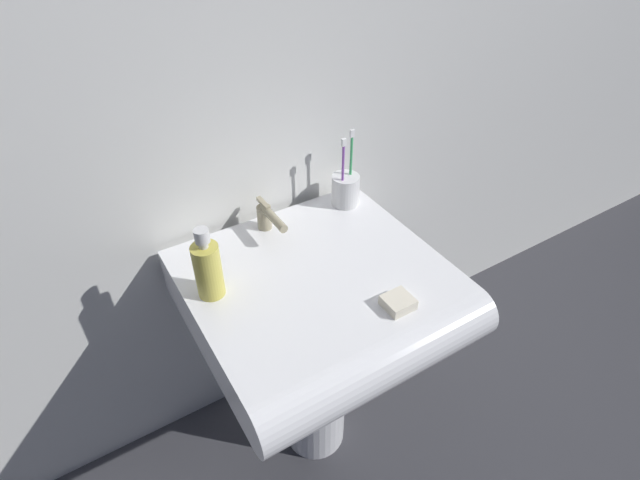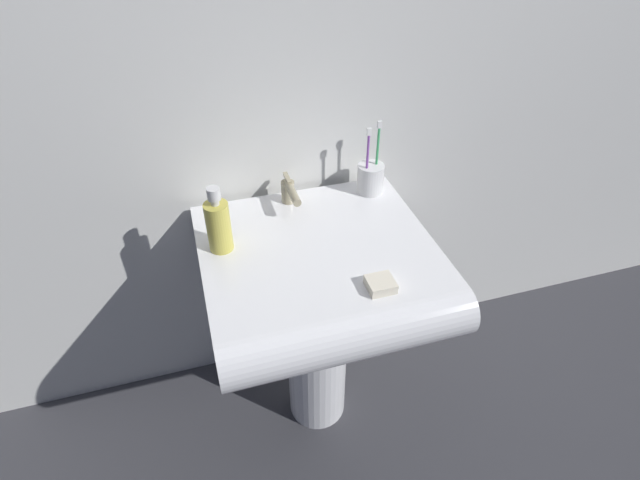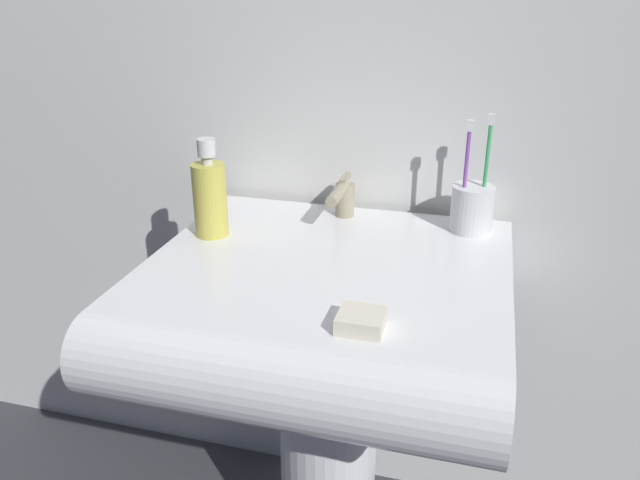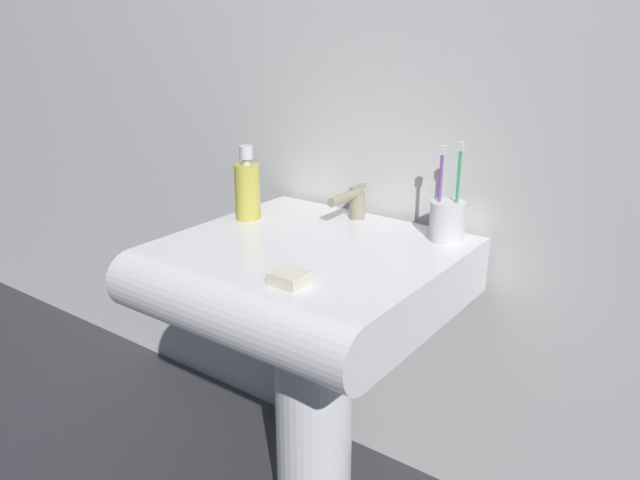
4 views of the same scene
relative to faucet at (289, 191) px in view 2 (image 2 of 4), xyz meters
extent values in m
plane|color=#38383D|center=(0.02, -0.19, -0.76)|extent=(6.00, 6.00, 0.00)
cube|color=silver|center=(0.02, 0.11, 0.44)|extent=(5.00, 0.05, 2.40)
cylinder|color=white|center=(0.02, -0.19, -0.47)|extent=(0.18, 0.18, 0.59)
cube|color=white|center=(0.02, -0.19, -0.11)|extent=(0.59, 0.52, 0.13)
cylinder|color=white|center=(0.02, -0.45, -0.11)|extent=(0.59, 0.13, 0.13)
cylinder|color=tan|center=(0.00, 0.02, -0.01)|extent=(0.04, 0.04, 0.07)
cylinder|color=tan|center=(0.00, -0.04, 0.02)|extent=(0.02, 0.11, 0.02)
cube|color=tan|center=(0.00, 0.02, 0.03)|extent=(0.01, 0.06, 0.01)
cylinder|color=white|center=(0.24, 0.00, 0.00)|extent=(0.08, 0.08, 0.09)
cylinder|color=purple|center=(0.23, -0.01, 0.06)|extent=(0.01, 0.01, 0.17)
cube|color=white|center=(0.23, -0.01, 0.15)|extent=(0.01, 0.01, 0.02)
cylinder|color=#3FB266|center=(0.26, 0.01, 0.06)|extent=(0.01, 0.01, 0.18)
cube|color=white|center=(0.26, 0.01, 0.16)|extent=(0.01, 0.01, 0.02)
cylinder|color=gold|center=(-0.21, -0.14, 0.02)|extent=(0.06, 0.06, 0.13)
cylinder|color=silver|center=(-0.21, -0.14, 0.09)|extent=(0.02, 0.02, 0.01)
cylinder|color=silver|center=(-0.21, -0.14, 0.12)|extent=(0.03, 0.03, 0.03)
cube|color=silver|center=(0.12, -0.39, -0.03)|extent=(0.06, 0.06, 0.02)
camera|label=1|loc=(-0.43, -0.95, 0.75)|focal=28.00mm
camera|label=2|loc=(-0.25, -1.15, 0.75)|focal=28.00mm
camera|label=3|loc=(0.26, -1.11, 0.40)|focal=35.00mm
camera|label=4|loc=(0.78, -1.21, 0.41)|focal=35.00mm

